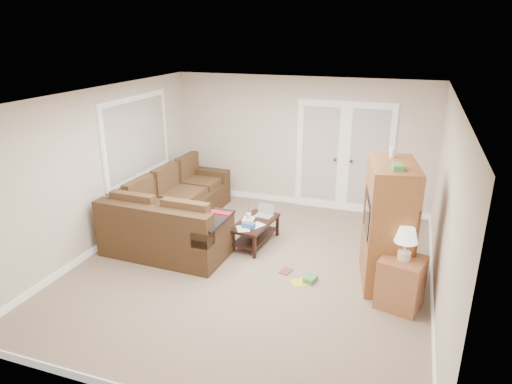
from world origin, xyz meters
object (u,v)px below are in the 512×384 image
at_px(sectional_sofa, 173,214).
at_px(coffee_table, 255,231).
at_px(tv_armoire, 388,224).
at_px(side_cabinet, 401,278).

height_order(sectional_sofa, coffee_table, sectional_sofa).
xyz_separation_m(sectional_sofa, coffee_table, (1.44, 0.08, -0.13)).
bearing_deg(tv_armoire, sectional_sofa, 162.98).
bearing_deg(side_cabinet, tv_armoire, 127.34).
xyz_separation_m(sectional_sofa, tv_armoire, (3.50, -0.42, 0.51)).
distance_m(coffee_table, tv_armoire, 2.21).
xyz_separation_m(coffee_table, tv_armoire, (2.06, -0.51, 0.64)).
relative_size(sectional_sofa, coffee_table, 2.90).
bearing_deg(tv_armoire, coffee_table, 156.05).
height_order(tv_armoire, side_cabinet, tv_armoire).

